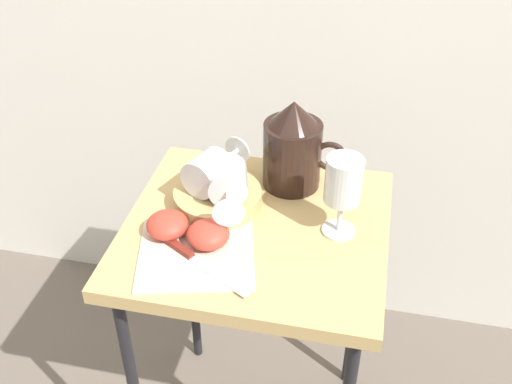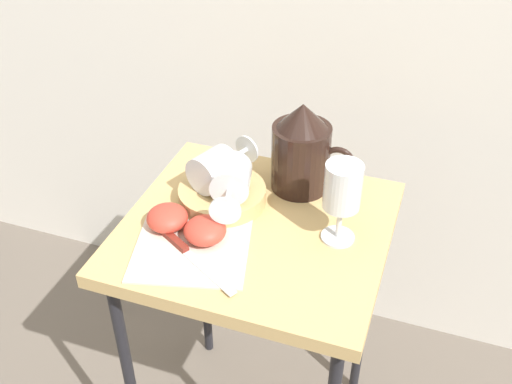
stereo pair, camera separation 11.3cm
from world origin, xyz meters
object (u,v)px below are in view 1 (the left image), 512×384
object	(u,v)px
wine_glass_upright	(343,185)
apple_half_left	(167,225)
table	(256,253)
knife	(189,255)
basket_tray	(218,198)
wine_glass_tipped_near	(209,172)
apple_half_right	(208,234)
wine_glass_tipped_far	(228,182)
pitcher	(293,152)

from	to	relation	value
wine_glass_upright	apple_half_left	world-z (taller)	wine_glass_upright
table	wine_glass_upright	distance (m)	0.24
knife	basket_tray	bearing A→B (deg)	86.88
wine_glass_tipped_near	apple_half_left	xyz separation A→B (m)	(-0.05, -0.12, -0.05)
wine_glass_upright	knife	world-z (taller)	wine_glass_upright
basket_tray	apple_half_right	size ratio (longest dim) A/B	2.23
table	wine_glass_tipped_far	xyz separation A→B (m)	(-0.06, 0.03, 0.15)
wine_glass_tipped_far	knife	bearing A→B (deg)	-103.55
apple_half_left	knife	distance (m)	0.08
wine_glass_upright	pitcher	bearing A→B (deg)	129.41
wine_glass_tipped_near	wine_glass_upright	bearing A→B (deg)	-8.29
wine_glass_tipped_near	knife	world-z (taller)	wine_glass_tipped_near
basket_tray	apple_half_left	world-z (taller)	apple_half_left
apple_half_left	knife	xyz separation A→B (m)	(0.06, -0.05, -0.02)
pitcher	wine_glass_upright	xyz separation A→B (m)	(0.11, -0.14, 0.03)
table	knife	world-z (taller)	knife
table	wine_glass_tipped_near	size ratio (longest dim) A/B	4.29
pitcher	wine_glass_tipped_far	distance (m)	0.16
wine_glass_upright	knife	size ratio (longest dim) A/B	0.83
wine_glass_upright	wine_glass_tipped_far	world-z (taller)	wine_glass_upright
knife	wine_glass_tipped_near	bearing A→B (deg)	92.44
table	wine_glass_tipped_near	bearing A→B (deg)	153.16
pitcher	knife	size ratio (longest dim) A/B	0.97
wine_glass_upright	knife	bearing A→B (deg)	-152.48
wine_glass_tipped_near	pitcher	bearing A→B (deg)	33.80
basket_tray	pitcher	world-z (taller)	pitcher
wine_glass_tipped_far	knife	xyz separation A→B (m)	(-0.04, -0.15, -0.06)
wine_glass_tipped_near	wine_glass_tipped_far	bearing A→B (deg)	-27.60
pitcher	apple_half_left	size ratio (longest dim) A/B	2.44
knife	apple_half_right	bearing A→B (deg)	60.93
wine_glass_upright	wine_glass_tipped_far	distance (m)	0.22
table	basket_tray	size ratio (longest dim) A/B	3.81
apple_half_right	knife	distance (m)	0.05
wine_glass_tipped_far	apple_half_left	world-z (taller)	wine_glass_tipped_far
basket_tray	wine_glass_tipped_near	size ratio (longest dim) A/B	1.13
pitcher	knife	distance (m)	0.32
basket_tray	wine_glass_tipped_far	bearing A→B (deg)	-31.58
table	wine_glass_tipped_near	xyz separation A→B (m)	(-0.11, 0.05, 0.15)
pitcher	apple_half_left	xyz separation A→B (m)	(-0.20, -0.22, -0.05)
apple_half_left	wine_glass_tipped_near	bearing A→B (deg)	66.62
table	knife	size ratio (longest dim) A/B	3.38
apple_half_right	pitcher	bearing A→B (deg)	62.67
basket_tray	pitcher	bearing A→B (deg)	38.56
basket_tray	wine_glass_tipped_near	bearing A→B (deg)	159.61
table	knife	xyz separation A→B (m)	(-0.10, -0.12, 0.08)
wine_glass_tipped_far	knife	world-z (taller)	wine_glass_tipped_far
basket_tray	wine_glass_tipped_near	distance (m)	0.06
wine_glass_tipped_near	knife	xyz separation A→B (m)	(0.01, -0.17, -0.07)
wine_glass_tipped_near	knife	distance (m)	0.18
wine_glass_upright	apple_half_right	distance (m)	0.26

